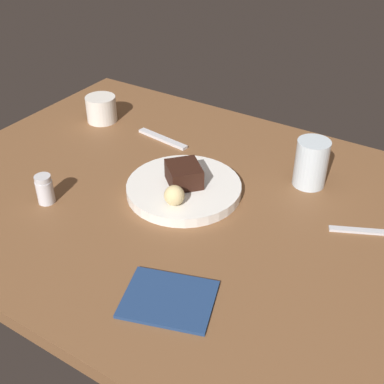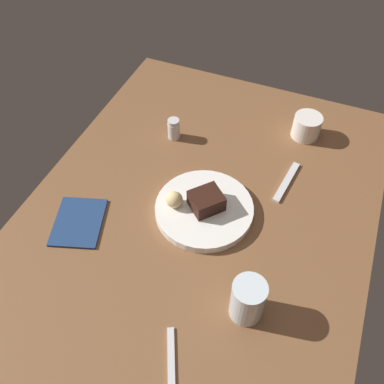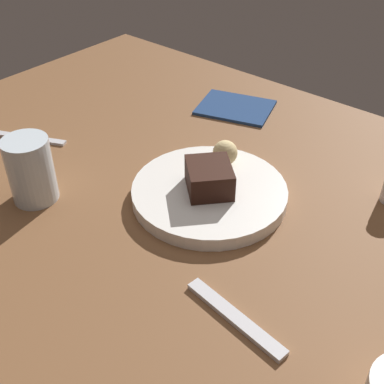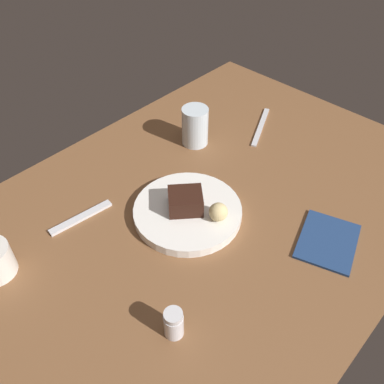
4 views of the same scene
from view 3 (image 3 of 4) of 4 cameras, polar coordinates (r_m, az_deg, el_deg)
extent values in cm
cube|color=brown|center=(82.56, 0.29, 0.02)|extent=(120.00, 84.00, 3.00)
cylinder|color=white|center=(78.11, 1.99, -0.10)|extent=(24.27, 24.27, 2.15)
cube|color=black|center=(75.84, 1.98, 1.64)|extent=(9.98, 9.92, 4.29)
sphere|color=#DBC184|center=(82.02, 3.80, 4.51)|extent=(4.11, 4.11, 4.11)
cylinder|color=silver|center=(79.73, -17.95, 2.41)|extent=(7.03, 7.03, 10.47)
cube|color=silver|center=(61.63, 4.94, -14.09)|extent=(15.11, 3.74, 0.70)
cube|color=silver|center=(99.45, -19.19, 6.00)|extent=(17.80, 9.32, 0.50)
cube|color=navy|center=(104.46, 4.97, 9.59)|extent=(17.42, 15.43, 0.60)
camera|label=1|loc=(1.50, 6.59, 41.52)|focal=46.78mm
camera|label=2|loc=(1.08, -50.76, 47.27)|focal=39.40mm
camera|label=4|loc=(0.97, 58.81, 35.90)|focal=39.22mm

